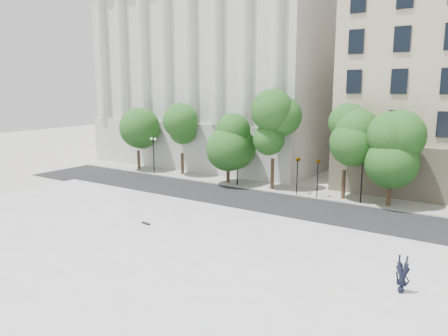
{
  "coord_description": "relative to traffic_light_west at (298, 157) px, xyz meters",
  "views": [
    {
      "loc": [
        16.9,
        -15.23,
        10.22
      ],
      "look_at": [
        0.06,
        10.0,
        4.58
      ],
      "focal_mm": 35.0,
      "sensor_mm": 36.0,
      "label": 1
    }
  ],
  "objects": [
    {
      "name": "ground",
      "position": [
        -0.19,
        -22.3,
        -3.72
      ],
      "size": [
        160.0,
        160.0,
        0.0
      ],
      "primitive_type": "plane",
      "color": "#A6A39C",
      "rests_on": "ground"
    },
    {
      "name": "lamp_posts",
      "position": [
        -0.88,
        0.3,
        -0.83
      ],
      "size": [
        36.59,
        0.28,
        4.34
      ],
      "color": "black",
      "rests_on": "ground"
    },
    {
      "name": "skateboard",
      "position": [
        -4.84,
        -15.45,
        -3.23
      ],
      "size": [
        0.81,
        0.29,
        0.08
      ],
      "primitive_type": "cube",
      "rotation": [
        0.0,
        0.0,
        -0.12
      ],
      "color": "black",
      "rests_on": "plaza"
    },
    {
      "name": "plaza",
      "position": [
        -0.19,
        -19.3,
        -3.5
      ],
      "size": [
        44.0,
        22.0,
        0.45
      ],
      "primitive_type": "cube",
      "color": "silver",
      "rests_on": "ground"
    },
    {
      "name": "far_sidewalk",
      "position": [
        -0.19,
        1.7,
        -3.66
      ],
      "size": [
        60.0,
        4.0,
        0.12
      ],
      "primitive_type": "cube",
      "color": "#B5B3A7",
      "rests_on": "ground"
    },
    {
      "name": "traffic_light_west",
      "position": [
        0.0,
        0.0,
        0.0
      ],
      "size": [
        0.82,
        1.84,
        4.22
      ],
      "color": "black",
      "rests_on": "ground"
    },
    {
      "name": "person_lying",
      "position": [
        12.95,
        -16.47,
        -3.02
      ],
      "size": [
        0.71,
        1.89,
        0.51
      ],
      "primitive_type": "imported",
      "rotation": [
        -1.54,
        0.0,
        0.01
      ],
      "color": "black",
      "rests_on": "plaza"
    },
    {
      "name": "street",
      "position": [
        -0.19,
        -4.3,
        -3.71
      ],
      "size": [
        60.0,
        8.0,
        0.02
      ],
      "primitive_type": "cube",
      "color": "black",
      "rests_on": "ground"
    },
    {
      "name": "traffic_light_east",
      "position": [
        2.04,
        0.0,
        0.05
      ],
      "size": [
        1.11,
        1.95,
        4.28
      ],
      "color": "black",
      "rests_on": "ground"
    },
    {
      "name": "building_west",
      "position": [
        -17.19,
        16.27,
        9.16
      ],
      "size": [
        31.5,
        27.65,
        25.6
      ],
      "color": "#B9B8B4",
      "rests_on": "ground"
    },
    {
      "name": "street_trees",
      "position": [
        0.54,
        1.08,
        1.33
      ],
      "size": [
        47.38,
        5.12,
        7.87
      ],
      "color": "#382619",
      "rests_on": "ground"
    }
  ]
}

